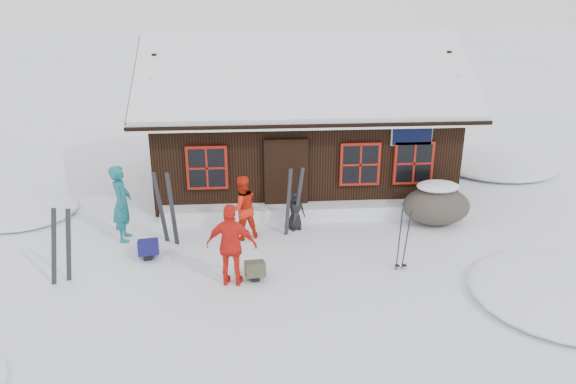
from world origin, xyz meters
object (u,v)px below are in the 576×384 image
skier_teal (122,203)px  boulder (436,205)px  skier_orange_left (242,208)px  ski_poles (403,241)px  skier_crouched (295,211)px  skier_orange_right (232,245)px  backpack_blue (149,250)px  backpack_olive (255,272)px  ski_pair_left (61,247)px

skier_teal → boulder: size_ratio=1.09×
skier_orange_left → ski_poles: bearing=130.6°
ski_poles → skier_crouched: bearing=133.9°
skier_orange_left → skier_orange_right: bearing=63.1°
skier_orange_left → backpack_blue: 2.33m
skier_teal → backpack_olive: skier_teal is taller
boulder → backpack_olive: size_ratio=3.18×
skier_teal → backpack_olive: bearing=-126.5°
backpack_blue → skier_crouched: bearing=10.6°
skier_crouched → boulder: 3.56m
skier_orange_left → ski_pair_left: bearing=5.0°
skier_teal → skier_crouched: size_ratio=1.87×
skier_crouched → backpack_blue: (-3.38, -1.22, -0.33)m
boulder → ski_poles: size_ratio=1.19×
ski_poles → backpack_olive: size_ratio=2.67×
skier_orange_left → skier_orange_right: (-0.19, -2.14, 0.09)m
backpack_olive → boulder: bearing=22.7°
skier_teal → backpack_olive: (3.05, -2.07, -0.78)m
ski_poles → skier_orange_right: bearing=-174.1°
boulder → ski_pair_left: ski_pair_left is taller
skier_orange_left → ski_poles: (3.38, -1.77, -0.11)m
ski_pair_left → ski_poles: (6.98, 0.04, -0.12)m
skier_crouched → ski_poles: 3.02m
backpack_olive → ski_pair_left: bearing=172.6°
ski_pair_left → ski_poles: ski_pair_left is taller
skier_orange_left → skier_crouched: (1.29, 0.40, -0.29)m
ski_pair_left → backpack_olive: ski_pair_left is taller
skier_teal → backpack_blue: 1.40m
skier_orange_left → skier_orange_right: skier_orange_right is taller
skier_orange_left → skier_crouched: skier_orange_left is taller
backpack_olive → skier_crouched: bearing=60.9°
skier_crouched → backpack_olive: size_ratio=1.85×
skier_teal → backpack_olive: 3.76m
skier_teal → backpack_blue: (0.70, -0.95, -0.76)m
skier_crouched → ski_pair_left: ski_pair_left is taller
backpack_blue → backpack_olive: size_ratio=1.11×
skier_orange_right → ski_poles: (3.57, 0.37, -0.20)m
boulder → backpack_blue: (-6.94, -1.34, -0.34)m
ski_pair_left → backpack_olive: bearing=-11.0°
ski_pair_left → ski_poles: 6.98m
ski_pair_left → skier_orange_left: bearing=17.6°
backpack_blue → boulder: bearing=1.6°
skier_orange_left → backpack_blue: bearing=-0.2°
ski_pair_left → ski_poles: bearing=-8.7°
boulder → ski_poles: (-1.47, -2.29, 0.17)m
skier_orange_right → skier_teal: bearing=-31.8°
skier_orange_right → backpack_blue: bearing=-25.4°
boulder → ski_poles: bearing=-122.8°
boulder → backpack_olive: 5.22m
ski_poles → backpack_blue: 5.57m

